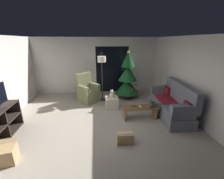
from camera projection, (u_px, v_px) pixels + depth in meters
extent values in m
plane|color=#9E9384|center=(101.00, 125.00, 4.29)|extent=(7.00, 7.00, 0.00)
cube|color=silver|center=(98.00, 66.00, 6.77)|extent=(5.72, 0.12, 2.50)
cube|color=silver|center=(200.00, 81.00, 4.20)|extent=(0.12, 6.00, 2.50)
cube|color=silver|center=(112.00, 69.00, 6.83)|extent=(1.60, 0.02, 2.20)
cube|color=black|center=(112.00, 70.00, 6.82)|extent=(1.50, 0.02, 2.10)
cube|color=slate|center=(169.00, 111.00, 4.79)|extent=(0.90, 1.95, 0.34)
cube|color=slate|center=(179.00, 113.00, 4.13)|extent=(0.72, 0.65, 0.14)
cube|color=slate|center=(170.00, 104.00, 4.72)|extent=(0.72, 0.65, 0.14)
cube|color=slate|center=(163.00, 97.00, 5.30)|extent=(0.72, 0.65, 0.14)
cube|color=slate|center=(181.00, 93.00, 4.61)|extent=(0.34, 1.91, 0.60)
cube|color=slate|center=(185.00, 110.00, 3.83)|extent=(0.77, 0.26, 0.28)
cube|color=slate|center=(161.00, 89.00, 5.48)|extent=(0.77, 0.26, 0.28)
cube|color=maroon|center=(166.00, 99.00, 4.93)|extent=(0.67, 0.94, 0.02)
cube|color=maroon|center=(188.00, 107.00, 3.99)|extent=(0.14, 0.33, 0.28)
cube|color=maroon|center=(167.00, 91.00, 5.32)|extent=(0.14, 0.33, 0.28)
cube|color=olive|center=(142.00, 110.00, 4.41)|extent=(1.10, 0.05, 0.04)
cube|color=olive|center=(141.00, 109.00, 4.49)|extent=(1.10, 0.05, 0.04)
cube|color=olive|center=(140.00, 107.00, 4.57)|extent=(1.10, 0.05, 0.04)
cube|color=olive|center=(139.00, 106.00, 4.66)|extent=(1.10, 0.05, 0.04)
cube|color=olive|center=(138.00, 105.00, 4.74)|extent=(1.10, 0.05, 0.04)
cube|color=olive|center=(125.00, 114.00, 4.58)|extent=(0.05, 0.36, 0.35)
cube|color=olive|center=(155.00, 112.00, 4.69)|extent=(0.05, 0.36, 0.35)
cube|color=#333338|center=(134.00, 106.00, 4.58)|extent=(0.16, 0.07, 0.02)
cube|color=silver|center=(140.00, 106.00, 4.57)|extent=(0.06, 0.16, 0.02)
cube|color=#4C4C51|center=(152.00, 106.00, 4.56)|extent=(0.26, 0.20, 0.04)
cube|color=#337042|center=(153.00, 105.00, 4.56)|extent=(0.23, 0.19, 0.04)
cube|color=#A32D28|center=(153.00, 104.00, 4.53)|extent=(0.29, 0.22, 0.04)
cube|color=#337042|center=(153.00, 103.00, 4.52)|extent=(0.27, 0.18, 0.03)
cube|color=black|center=(152.00, 102.00, 4.52)|extent=(0.12, 0.16, 0.01)
cylinder|color=#4C1E19|center=(127.00, 96.00, 6.35)|extent=(0.36, 0.36, 0.10)
cylinder|color=brown|center=(127.00, 94.00, 6.31)|extent=(0.08, 0.08, 0.12)
cone|color=#14471E|center=(127.00, 86.00, 6.20)|extent=(0.97, 0.97, 0.61)
cone|color=#14471E|center=(128.00, 73.00, 6.02)|extent=(0.77, 0.77, 0.61)
cone|color=#14471E|center=(128.00, 59.00, 5.84)|extent=(0.57, 0.57, 0.61)
sphere|color=white|center=(126.00, 82.00, 6.59)|extent=(0.06, 0.06, 0.06)
sphere|color=blue|center=(130.00, 84.00, 6.59)|extent=(0.06, 0.06, 0.06)
sphere|color=red|center=(132.00, 90.00, 5.82)|extent=(0.06, 0.06, 0.06)
sphere|color=blue|center=(129.00, 82.00, 5.77)|extent=(0.06, 0.06, 0.06)
sphere|color=#B233A5|center=(123.00, 69.00, 5.83)|extent=(0.06, 0.06, 0.06)
sphere|color=gold|center=(123.00, 64.00, 5.94)|extent=(0.06, 0.06, 0.06)
sphere|color=red|center=(136.00, 85.00, 6.36)|extent=(0.06, 0.06, 0.06)
sphere|color=gold|center=(132.00, 65.00, 6.05)|extent=(0.06, 0.06, 0.06)
sphere|color=#B233A5|center=(137.00, 90.00, 5.99)|extent=(0.06, 0.06, 0.06)
sphere|color=blue|center=(133.00, 67.00, 5.99)|extent=(0.06, 0.06, 0.06)
sphere|color=blue|center=(128.00, 76.00, 6.40)|extent=(0.06, 0.06, 0.06)
sphere|color=#B233A5|center=(130.00, 67.00, 5.72)|extent=(0.06, 0.06, 0.06)
cone|color=#EAD14C|center=(128.00, 51.00, 5.74)|extent=(0.14, 0.14, 0.12)
cube|color=olive|center=(89.00, 98.00, 5.91)|extent=(0.96, 0.96, 0.31)
cube|color=olive|center=(89.00, 92.00, 5.83)|extent=(0.96, 0.96, 0.18)
cube|color=olive|center=(84.00, 81.00, 5.87)|extent=(0.62, 0.56, 0.64)
cube|color=olive|center=(94.00, 86.00, 5.95)|extent=(0.48, 0.53, 0.22)
cube|color=olive|center=(83.00, 89.00, 5.56)|extent=(0.48, 0.53, 0.22)
cylinder|color=#2D2D30|center=(103.00, 100.00, 6.09)|extent=(0.28, 0.28, 0.02)
cylinder|color=#2D2D30|center=(102.00, 81.00, 5.84)|extent=(0.03, 0.03, 1.55)
cylinder|color=beige|center=(102.00, 59.00, 5.57)|extent=(0.32, 0.32, 0.22)
cube|color=black|center=(3.00, 137.00, 3.71)|extent=(0.40, 1.40, 0.04)
cube|color=black|center=(14.00, 112.00, 4.24)|extent=(0.40, 0.04, 0.76)
cube|color=black|center=(0.00, 125.00, 3.60)|extent=(0.40, 0.04, 0.73)
cube|color=black|center=(0.00, 125.00, 3.60)|extent=(0.40, 1.33, 0.04)
cube|color=beige|center=(112.00, 103.00, 5.32)|extent=(0.44, 0.44, 0.42)
cylinder|color=beige|center=(114.00, 96.00, 5.24)|extent=(0.12, 0.12, 0.06)
cylinder|color=beige|center=(112.00, 97.00, 5.17)|extent=(0.12, 0.12, 0.06)
sphere|color=beige|center=(112.00, 95.00, 5.22)|extent=(0.15, 0.15, 0.15)
sphere|color=beige|center=(112.00, 91.00, 5.18)|extent=(0.11, 0.11, 0.11)
sphere|color=#F4E5C1|center=(113.00, 92.00, 5.16)|extent=(0.04, 0.04, 0.04)
sphere|color=beige|center=(112.00, 90.00, 5.20)|extent=(0.04, 0.04, 0.04)
sphere|color=beige|center=(111.00, 91.00, 5.14)|extent=(0.04, 0.04, 0.04)
sphere|color=beige|center=(113.00, 94.00, 5.26)|extent=(0.06, 0.06, 0.06)
sphere|color=beige|center=(111.00, 95.00, 5.15)|extent=(0.06, 0.06, 0.06)
cube|color=tan|center=(125.00, 137.00, 3.54)|extent=(0.40, 0.28, 0.26)
cube|color=beige|center=(125.00, 132.00, 3.50)|extent=(0.36, 0.07, 0.00)
cube|color=tan|center=(3.00, 156.00, 2.91)|extent=(0.50, 0.40, 0.35)
cube|color=tan|center=(5.00, 141.00, 3.04)|extent=(0.44, 0.17, 0.06)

